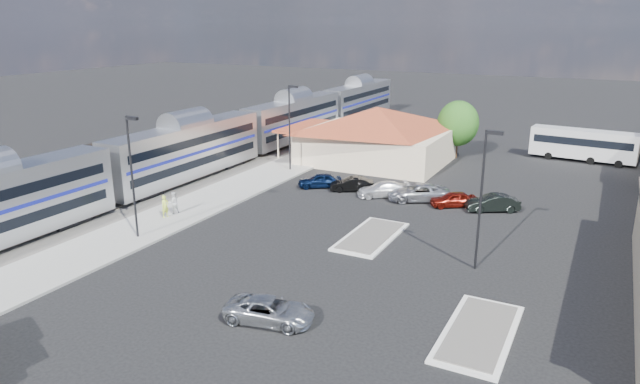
% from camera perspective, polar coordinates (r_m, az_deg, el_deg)
% --- Properties ---
extents(ground, '(280.00, 280.00, 0.00)m').
position_cam_1_polar(ground, '(41.89, -1.01, -4.54)').
color(ground, black).
rests_on(ground, ground).
extents(railbed, '(16.00, 100.00, 0.12)m').
position_cam_1_polar(railbed, '(59.90, -15.21, 1.49)').
color(railbed, '#4C4944').
rests_on(railbed, ground).
extents(platform, '(5.50, 92.00, 0.18)m').
position_cam_1_polar(platform, '(52.82, -9.41, -0.12)').
color(platform, gray).
rests_on(platform, ground).
extents(passenger_train, '(3.00, 104.00, 5.55)m').
position_cam_1_polar(passenger_train, '(57.41, -13.09, 3.89)').
color(passenger_train, silver).
rests_on(passenger_train, ground).
extents(freight_cars, '(2.80, 46.00, 4.00)m').
position_cam_1_polar(freight_cars, '(61.76, -17.18, 3.57)').
color(freight_cars, black).
rests_on(freight_cars, ground).
extents(station_depot, '(18.35, 12.24, 6.20)m').
position_cam_1_polar(station_depot, '(63.90, 5.63, 5.76)').
color(station_depot, beige).
rests_on(station_depot, ground).
extents(traffic_island_south, '(3.30, 7.50, 0.21)m').
position_cam_1_polar(traffic_island_south, '(41.95, 5.13, -4.42)').
color(traffic_island_south, silver).
rests_on(traffic_island_south, ground).
extents(traffic_island_north, '(3.30, 7.50, 0.21)m').
position_cam_1_polar(traffic_island_north, '(30.69, 15.60, -13.39)').
color(traffic_island_north, silver).
rests_on(traffic_island_north, ground).
extents(lamp_plat_s, '(1.08, 0.25, 9.00)m').
position_cam_1_polar(lamp_plat_s, '(42.06, -18.27, 2.33)').
color(lamp_plat_s, black).
rests_on(lamp_plat_s, ground).
extents(lamp_plat_n, '(1.08, 0.25, 9.00)m').
position_cam_1_polar(lamp_plat_n, '(59.16, -3.00, 7.11)').
color(lamp_plat_n, black).
rests_on(lamp_plat_n, ground).
extents(lamp_lot, '(1.08, 0.25, 9.00)m').
position_cam_1_polar(lamp_lot, '(36.30, 16.01, 0.32)').
color(lamp_lot, black).
rests_on(lamp_lot, ground).
extents(tree_depot, '(4.71, 4.71, 6.63)m').
position_cam_1_polar(tree_depot, '(67.13, 13.63, 6.68)').
color(tree_depot, '#382314').
rests_on(tree_depot, ground).
extents(suv, '(5.11, 3.06, 1.33)m').
position_cam_1_polar(suv, '(30.56, -5.06, -11.72)').
color(suv, '#B0B4B8').
rests_on(suv, ground).
extents(coach_bus, '(11.29, 3.43, 3.57)m').
position_cam_1_polar(coach_bus, '(70.55, 24.84, 4.44)').
color(coach_bus, white).
rests_on(coach_bus, ground).
extents(person_a, '(0.55, 0.73, 1.81)m').
position_cam_1_polar(person_a, '(46.84, -15.23, -1.40)').
color(person_a, '#C5DF45').
rests_on(person_a, platform).
extents(person_b, '(0.98, 1.08, 1.81)m').
position_cam_1_polar(person_b, '(47.66, -14.46, -1.04)').
color(person_b, silver).
rests_on(person_b, platform).
extents(parked_car_a, '(4.37, 3.55, 1.40)m').
position_cam_1_polar(parked_car_a, '(54.05, -0.03, 1.17)').
color(parked_car_a, '#0C1C3E').
rests_on(parked_car_a, ground).
extents(parked_car_b, '(4.22, 3.05, 1.32)m').
position_cam_1_polar(parked_car_b, '(52.99, 3.19, 0.78)').
color(parked_car_b, black).
rests_on(parked_car_b, ground).
extents(parked_car_c, '(4.89, 4.16, 1.34)m').
position_cam_1_polar(parked_car_c, '(51.55, 6.30, 0.26)').
color(parked_car_c, white).
rests_on(parked_car_c, ground).
extents(parked_car_d, '(5.96, 4.69, 1.51)m').
position_cam_1_polar(parked_car_d, '(50.80, 9.79, -0.04)').
color(parked_car_d, '#9799A0').
rests_on(parked_car_d, ground).
extents(parked_car_e, '(4.11, 3.37, 1.32)m').
position_cam_1_polar(parked_car_e, '(49.74, 13.18, -0.72)').
color(parked_car_e, maroon).
rests_on(parked_car_e, ground).
extents(parked_car_f, '(4.54, 3.45, 1.43)m').
position_cam_1_polar(parked_car_f, '(49.38, 16.86, -1.06)').
color(parked_car_f, black).
rests_on(parked_car_f, ground).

